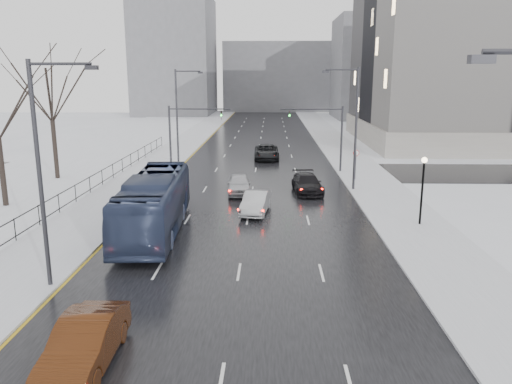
# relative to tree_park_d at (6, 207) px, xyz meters

# --- Properties ---
(road) EXTENTS (16.00, 150.00, 0.04)m
(road) POSITION_rel_tree_park_d_xyz_m (17.80, 26.00, 0.02)
(road) COLOR black
(road) RESTS_ON ground
(cross_road) EXTENTS (130.00, 10.00, 0.04)m
(cross_road) POSITION_rel_tree_park_d_xyz_m (17.80, 14.00, 0.02)
(cross_road) COLOR black
(cross_road) RESTS_ON ground
(sidewalk_left) EXTENTS (5.00, 150.00, 0.16)m
(sidewalk_left) POSITION_rel_tree_park_d_xyz_m (7.30, 26.00, 0.08)
(sidewalk_left) COLOR silver
(sidewalk_left) RESTS_ON ground
(sidewalk_right) EXTENTS (5.00, 150.00, 0.16)m
(sidewalk_right) POSITION_rel_tree_park_d_xyz_m (28.30, 26.00, 0.08)
(sidewalk_right) COLOR silver
(sidewalk_right) RESTS_ON ground
(park_strip) EXTENTS (14.00, 150.00, 0.12)m
(park_strip) POSITION_rel_tree_park_d_xyz_m (-2.20, 26.00, 0.06)
(park_strip) COLOR white
(park_strip) RESTS_ON ground
(tree_park_d) EXTENTS (8.75, 8.75, 12.50)m
(tree_park_d) POSITION_rel_tree_park_d_xyz_m (0.00, 0.00, 0.00)
(tree_park_d) COLOR black
(tree_park_d) RESTS_ON ground
(tree_park_e) EXTENTS (9.45, 9.45, 13.50)m
(tree_park_e) POSITION_rel_tree_park_d_xyz_m (-0.40, 10.00, 0.00)
(tree_park_e) COLOR black
(tree_park_e) RESTS_ON ground
(iron_fence) EXTENTS (0.06, 70.00, 1.30)m
(iron_fence) POSITION_rel_tree_park_d_xyz_m (4.80, -4.00, 0.91)
(iron_fence) COLOR black
(iron_fence) RESTS_ON sidewalk_left
(streetlight_r_mid) EXTENTS (2.95, 0.25, 10.00)m
(streetlight_r_mid) POSITION_rel_tree_park_d_xyz_m (25.97, 6.00, 5.62)
(streetlight_r_mid) COLOR #2D2D33
(streetlight_r_mid) RESTS_ON ground
(streetlight_l_near) EXTENTS (2.95, 0.25, 10.00)m
(streetlight_l_near) POSITION_rel_tree_park_d_xyz_m (9.63, -14.00, 5.62)
(streetlight_l_near) COLOR #2D2D33
(streetlight_l_near) RESTS_ON ground
(streetlight_l_far) EXTENTS (2.95, 0.25, 10.00)m
(streetlight_l_far) POSITION_rel_tree_park_d_xyz_m (9.63, 18.00, 5.62)
(streetlight_l_far) COLOR #2D2D33
(streetlight_l_far) RESTS_ON ground
(lamppost_r_mid) EXTENTS (0.36, 0.36, 4.28)m
(lamppost_r_mid) POSITION_rel_tree_park_d_xyz_m (28.80, -4.00, 2.94)
(lamppost_r_mid) COLOR black
(lamppost_r_mid) RESTS_ON sidewalk_right
(mast_signal_right) EXTENTS (6.10, 0.33, 6.50)m
(mast_signal_right) POSITION_rel_tree_park_d_xyz_m (25.13, 14.00, 4.11)
(mast_signal_right) COLOR #2D2D33
(mast_signal_right) RESTS_ON ground
(mast_signal_left) EXTENTS (6.10, 0.33, 6.50)m
(mast_signal_left) POSITION_rel_tree_park_d_xyz_m (10.47, 14.00, 4.11)
(mast_signal_left) COLOR #2D2D33
(mast_signal_left) RESTS_ON ground
(no_uturn_sign) EXTENTS (0.60, 0.06, 2.70)m
(no_uturn_sign) POSITION_rel_tree_park_d_xyz_m (27.00, 10.00, 2.30)
(no_uturn_sign) COLOR #2D2D33
(no_uturn_sign) RESTS_ON sidewalk_right
(civic_building) EXTENTS (41.00, 31.00, 24.80)m
(civic_building) POSITION_rel_tree_park_d_xyz_m (52.80, 38.00, 11.21)
(civic_building) COLOR gray
(civic_building) RESTS_ON ground
(bldg_far_right) EXTENTS (24.00, 20.00, 22.00)m
(bldg_far_right) POSITION_rel_tree_park_d_xyz_m (45.80, 81.00, 11.00)
(bldg_far_right) COLOR slate
(bldg_far_right) RESTS_ON ground
(bldg_far_left) EXTENTS (18.00, 22.00, 28.00)m
(bldg_far_left) POSITION_rel_tree_park_d_xyz_m (-4.20, 91.00, 14.00)
(bldg_far_left) COLOR slate
(bldg_far_left) RESTS_ON ground
(bldg_far_center) EXTENTS (30.00, 18.00, 18.00)m
(bldg_far_center) POSITION_rel_tree_park_d_xyz_m (21.80, 106.00, 9.00)
(bldg_far_center) COLOR slate
(bldg_far_center) RESTS_ON ground
(sedan_left_near) EXTENTS (1.79, 4.97, 1.63)m
(sedan_left_near) POSITION_rel_tree_park_d_xyz_m (13.30, -20.17, 0.85)
(sedan_left_near) COLOR #411E0B
(sedan_left_near) RESTS_ON road
(bus) EXTENTS (3.75, 12.83, 3.53)m
(bus) POSITION_rel_tree_park_d_xyz_m (12.30, -5.69, 1.80)
(bus) COLOR navy
(bus) RESTS_ON road
(sedan_center_near) EXTENTS (2.27, 4.76, 1.57)m
(sedan_center_near) POSITION_rel_tree_park_d_xyz_m (16.77, 4.49, 0.83)
(sedan_center_near) COLOR #B5B5BA
(sedan_center_near) RESTS_ON road
(sedan_right_near) EXTENTS (2.17, 4.70, 1.49)m
(sedan_right_near) POSITION_rel_tree_park_d_xyz_m (18.30, -1.27, 0.79)
(sedan_right_near) COLOR #AFB0B3
(sedan_right_near) RESTS_ON road
(sedan_right_cross) EXTENTS (2.88, 6.02, 1.66)m
(sedan_right_cross) POSITION_rel_tree_park_d_xyz_m (18.84, 21.69, 0.87)
(sedan_right_cross) COLOR black
(sedan_right_cross) RESTS_ON road
(sedan_right_far) EXTENTS (2.58, 5.37, 1.51)m
(sedan_right_far) POSITION_rel_tree_park_d_xyz_m (22.30, 5.04, 0.79)
(sedan_right_far) COLOR black
(sedan_right_far) RESTS_ON road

